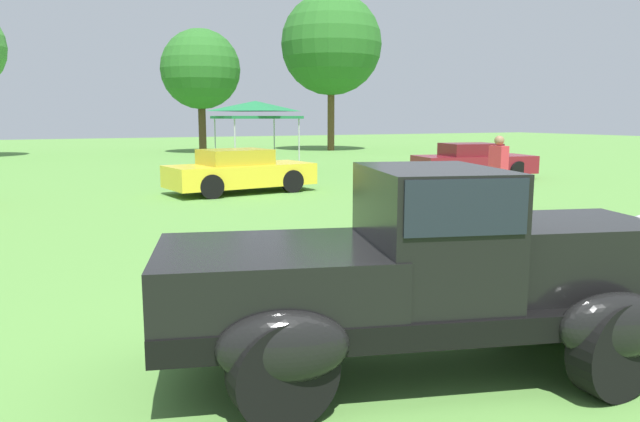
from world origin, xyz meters
name	(u,v)px	position (x,y,z in m)	size (l,w,h in m)	color
ground_plane	(408,372)	(0.00, 0.00, 0.00)	(120.00, 120.00, 0.00)	#568C3D
feature_pickup_truck	(421,270)	(0.11, 0.01, 0.86)	(4.40, 2.70, 1.70)	black
show_car_yellow	(240,171)	(2.56, 12.01, 0.60)	(4.23, 2.17, 1.22)	yellow
show_car_burgundy	(473,161)	(11.02, 12.16, 0.60)	(4.27, 2.44, 1.22)	maroon
spectator_near_truck	(498,170)	(6.87, 6.47, 0.91)	(0.25, 0.41, 1.69)	#283351
canopy_tent_center_field	(256,109)	(5.04, 17.48, 2.42)	(2.74, 2.74, 2.71)	#B7B7BC
treeline_center	(201,70)	(6.65, 31.22, 4.87)	(4.65, 4.65, 7.22)	#47331E
treeline_mid_right	(331,44)	(14.70, 30.13, 6.60)	(6.29, 6.29, 9.76)	brown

